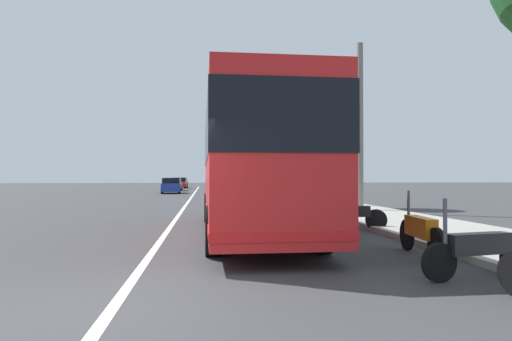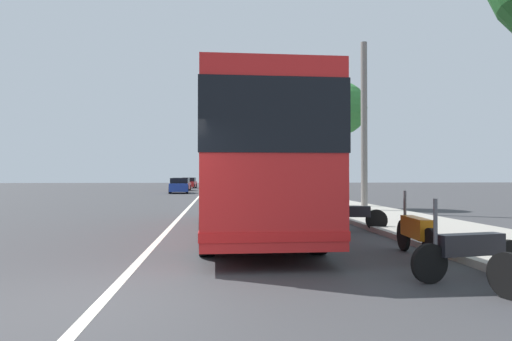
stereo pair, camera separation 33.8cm
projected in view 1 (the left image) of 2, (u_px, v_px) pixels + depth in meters
ground_plane at (113, 308)px, 5.22m from camera, size 220.00×220.00×0.00m
sidewalk_curb at (385, 218)px, 16.02m from camera, size 110.00×3.60×0.14m
lane_divider_line at (174, 222)px, 15.15m from camera, size 110.00×0.16×0.01m
coach_bus at (251, 159)px, 12.01m from camera, size 10.16×2.57×3.54m
motorcycle_far_end at (478, 250)px, 6.69m from camera, size 0.45×2.01×1.24m
motorcycle_mid_row at (420, 232)px, 8.61m from camera, size 2.13×0.34×1.28m
motorcycle_by_tree at (350, 215)px, 12.75m from camera, size 0.45×2.06×1.26m
car_far_distant at (171, 186)px, 41.69m from camera, size 4.28×2.05×1.45m
car_side_street at (237, 190)px, 27.40m from camera, size 4.33×2.17×1.49m
car_oncoming at (173, 184)px, 49.74m from camera, size 4.30×2.02×1.46m
car_behind_bus at (180, 183)px, 60.74m from camera, size 4.04×2.05×1.47m
roadside_tree_mid_block at (335, 110)px, 22.16m from camera, size 2.68×2.68×6.35m
roadside_tree_far_block at (284, 152)px, 37.07m from camera, size 2.53×2.53×4.92m
utility_pole at (360, 128)px, 19.15m from camera, size 0.28×0.28×7.44m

